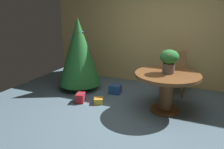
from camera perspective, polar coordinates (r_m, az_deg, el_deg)
ground_plane at (r=3.78m, az=6.71°, el=-12.48°), size 6.60×6.60×0.00m
back_wall_panel at (r=5.47m, az=14.13°, el=10.66°), size 6.00×0.10×2.60m
round_dining_table at (r=4.07m, az=14.15°, el=-2.33°), size 1.17×1.17×0.73m
flower_vase at (r=3.97m, az=14.75°, el=3.87°), size 0.33×0.33×0.42m
wooden_chair_far at (r=5.05m, az=16.16°, el=1.08°), size 0.48×0.40×0.95m
holiday_tree at (r=5.08m, az=-8.68°, el=5.97°), size 0.99×0.99×1.67m
gift_box_gold at (r=4.45m, az=-3.59°, el=-6.85°), size 0.24×0.25×0.12m
gift_box_blue at (r=4.92m, az=0.90°, el=-3.87°), size 0.27×0.23×0.20m
gift_box_red at (r=4.54m, az=-8.26°, el=-6.03°), size 0.22×0.27×0.18m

